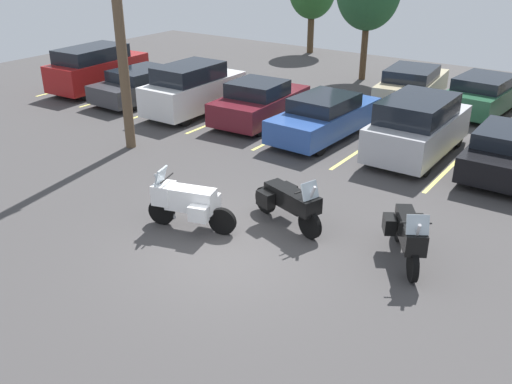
{
  "coord_description": "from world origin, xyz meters",
  "views": [
    {
      "loc": [
        6.67,
        -8.42,
        6.4
      ],
      "look_at": [
        -0.36,
        1.57,
        0.73
      ],
      "focal_mm": 39.46,
      "sensor_mm": 36.0,
      "label": 1
    }
  ],
  "objects_px": {
    "car_charcoal": "(144,84)",
    "motorcycle_second": "(408,233)",
    "car_far_green": "(485,93)",
    "car_far_champagne": "(412,85)",
    "motorcycle_touring": "(187,202)",
    "car_black": "(510,151)",
    "car_blue": "(325,117)",
    "car_maroon": "(260,102)",
    "motorcycle_third": "(289,201)",
    "car_red": "(97,68)",
    "car_silver": "(418,127)",
    "car_white": "(193,89)",
    "utility_pole": "(118,9)"
  },
  "relations": [
    {
      "from": "car_white",
      "to": "car_charcoal",
      "type": "bearing_deg",
      "value": 175.2
    },
    {
      "from": "car_red",
      "to": "car_blue",
      "type": "bearing_deg",
      "value": 0.95
    },
    {
      "from": "motorcycle_second",
      "to": "motorcycle_third",
      "type": "xyz_separation_m",
      "value": [
        -2.87,
        -0.08,
        -0.02
      ]
    },
    {
      "from": "motorcycle_second",
      "to": "car_maroon",
      "type": "distance_m",
      "value": 10.21
    },
    {
      "from": "car_white",
      "to": "car_maroon",
      "type": "xyz_separation_m",
      "value": [
        2.7,
        0.58,
        -0.22
      ]
    },
    {
      "from": "motorcycle_second",
      "to": "utility_pole",
      "type": "bearing_deg",
      "value": 171.06
    },
    {
      "from": "car_maroon",
      "to": "car_far_green",
      "type": "xyz_separation_m",
      "value": [
        6.4,
        6.13,
        -0.01
      ]
    },
    {
      "from": "motorcycle_touring",
      "to": "car_maroon",
      "type": "distance_m",
      "value": 8.46
    },
    {
      "from": "car_far_champagne",
      "to": "utility_pole",
      "type": "bearing_deg",
      "value": -117.64
    },
    {
      "from": "car_charcoal",
      "to": "car_red",
      "type": "bearing_deg",
      "value": -179.78
    },
    {
      "from": "car_charcoal",
      "to": "motorcycle_second",
      "type": "bearing_deg",
      "value": -23.26
    },
    {
      "from": "car_maroon",
      "to": "motorcycle_touring",
      "type": "bearing_deg",
      "value": -66.84
    },
    {
      "from": "motorcycle_touring",
      "to": "car_black",
      "type": "height_order",
      "value": "motorcycle_touring"
    },
    {
      "from": "car_charcoal",
      "to": "utility_pole",
      "type": "height_order",
      "value": "utility_pole"
    },
    {
      "from": "car_silver",
      "to": "utility_pole",
      "type": "height_order",
      "value": "utility_pole"
    },
    {
      "from": "car_white",
      "to": "car_far_champagne",
      "type": "height_order",
      "value": "car_white"
    },
    {
      "from": "car_charcoal",
      "to": "car_blue",
      "type": "bearing_deg",
      "value": 1.19
    },
    {
      "from": "motorcycle_touring",
      "to": "utility_pole",
      "type": "xyz_separation_m",
      "value": [
        -5.24,
        3.13,
        3.62
      ]
    },
    {
      "from": "motorcycle_second",
      "to": "car_far_champagne",
      "type": "height_order",
      "value": "car_far_champagne"
    },
    {
      "from": "motorcycle_touring",
      "to": "motorcycle_third",
      "type": "bearing_deg",
      "value": 37.92
    },
    {
      "from": "motorcycle_third",
      "to": "car_silver",
      "type": "xyz_separation_m",
      "value": [
        0.75,
        6.26,
        0.28
      ]
    },
    {
      "from": "car_black",
      "to": "utility_pole",
      "type": "relative_size",
      "value": 0.52
    },
    {
      "from": "car_maroon",
      "to": "car_far_champagne",
      "type": "xyz_separation_m",
      "value": [
        3.57,
        5.8,
        -0.02
      ]
    },
    {
      "from": "car_charcoal",
      "to": "car_maroon",
      "type": "height_order",
      "value": "car_maroon"
    },
    {
      "from": "car_red",
      "to": "motorcycle_second",
      "type": "bearing_deg",
      "value": -19.55
    },
    {
      "from": "car_blue",
      "to": "car_far_champagne",
      "type": "bearing_deg",
      "value": 82.6
    },
    {
      "from": "car_blue",
      "to": "car_black",
      "type": "bearing_deg",
      "value": 2.75
    },
    {
      "from": "car_charcoal",
      "to": "car_far_champagne",
      "type": "height_order",
      "value": "car_far_champagne"
    },
    {
      "from": "car_far_green",
      "to": "car_far_champagne",
      "type": "bearing_deg",
      "value": -173.43
    },
    {
      "from": "car_maroon",
      "to": "car_blue",
      "type": "distance_m",
      "value": 2.8
    },
    {
      "from": "car_blue",
      "to": "utility_pole",
      "type": "bearing_deg",
      "value": -136.29
    },
    {
      "from": "motorcycle_second",
      "to": "car_white",
      "type": "distance_m",
      "value": 12.19
    },
    {
      "from": "car_far_champagne",
      "to": "car_far_green",
      "type": "xyz_separation_m",
      "value": [
        2.83,
        0.33,
        0.0
      ]
    },
    {
      "from": "motorcycle_second",
      "to": "car_silver",
      "type": "xyz_separation_m",
      "value": [
        -2.12,
        6.17,
        0.26
      ]
    },
    {
      "from": "motorcycle_touring",
      "to": "car_silver",
      "type": "bearing_deg",
      "value": 71.13
    },
    {
      "from": "car_blue",
      "to": "car_maroon",
      "type": "bearing_deg",
      "value": 176.77
    },
    {
      "from": "car_charcoal",
      "to": "car_blue",
      "type": "height_order",
      "value": "car_blue"
    },
    {
      "from": "car_charcoal",
      "to": "car_blue",
      "type": "relative_size",
      "value": 0.96
    },
    {
      "from": "car_silver",
      "to": "car_maroon",
      "type": "bearing_deg",
      "value": 179.49
    },
    {
      "from": "car_red",
      "to": "car_silver",
      "type": "xyz_separation_m",
      "value": [
        14.44,
        0.29,
        -0.04
      ]
    },
    {
      "from": "car_maroon",
      "to": "car_silver",
      "type": "xyz_separation_m",
      "value": [
        5.97,
        -0.05,
        0.21
      ]
    },
    {
      "from": "car_white",
      "to": "motorcycle_touring",
      "type": "bearing_deg",
      "value": -50.06
    },
    {
      "from": "car_silver",
      "to": "utility_pole",
      "type": "distance_m",
      "value": 9.73
    },
    {
      "from": "car_red",
      "to": "car_black",
      "type": "distance_m",
      "value": 17.15
    },
    {
      "from": "motorcycle_touring",
      "to": "car_black",
      "type": "distance_m",
      "value": 9.55
    },
    {
      "from": "car_silver",
      "to": "car_far_champagne",
      "type": "height_order",
      "value": "car_silver"
    },
    {
      "from": "car_black",
      "to": "car_maroon",
      "type": "bearing_deg",
      "value": -179.17
    },
    {
      "from": "motorcycle_second",
      "to": "car_black",
      "type": "distance_m",
      "value": 6.38
    },
    {
      "from": "motorcycle_third",
      "to": "motorcycle_touring",
      "type": "bearing_deg",
      "value": -142.08
    },
    {
      "from": "motorcycle_third",
      "to": "car_far_champagne",
      "type": "xyz_separation_m",
      "value": [
        -1.66,
        12.11,
        0.06
      ]
    }
  ]
}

